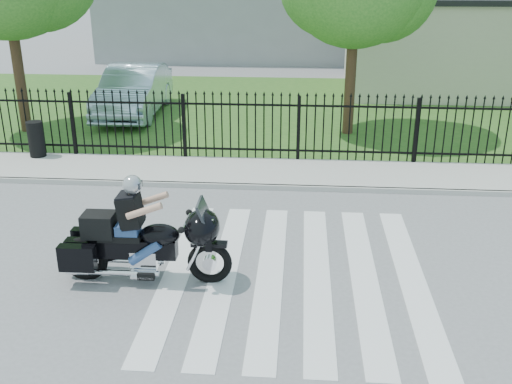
{
  "coord_description": "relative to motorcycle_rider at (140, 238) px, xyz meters",
  "views": [
    {
      "loc": [
        0.05,
        -9.06,
        5.07
      ],
      "look_at": [
        -0.74,
        1.28,
        1.0
      ],
      "focal_mm": 42.0,
      "sensor_mm": 36.0,
      "label": 1
    }
  ],
  "objects": [
    {
      "name": "litter_bin",
      "position": [
        -4.4,
        6.06,
        -0.19
      ],
      "size": [
        0.49,
        0.49,
        0.95
      ],
      "primitive_type": "cylinder",
      "rotation": [
        0.0,
        0.0,
        0.17
      ],
      "color": "black",
      "rests_on": "sidewalk"
    },
    {
      "name": "ground",
      "position": [
        2.53,
        0.36,
        -0.78
      ],
      "size": [
        120.0,
        120.0,
        0.0
      ],
      "primitive_type": "plane",
      "color": "slate",
      "rests_on": "ground"
    },
    {
      "name": "motorcycle_rider",
      "position": [
        0.0,
        0.0,
        0.0
      ],
      "size": [
        2.88,
        0.85,
        1.91
      ],
      "rotation": [
        0.0,
        0.0,
        0.01
      ],
      "color": "black",
      "rests_on": "ground"
    },
    {
      "name": "crosswalk",
      "position": [
        2.53,
        0.36,
        -0.77
      ],
      "size": [
        5.0,
        5.5,
        0.01
      ],
      "primitive_type": null,
      "color": "silver",
      "rests_on": "ground"
    },
    {
      "name": "grass_strip",
      "position": [
        2.53,
        12.36,
        -0.77
      ],
      "size": [
        40.0,
        12.0,
        0.02
      ],
      "primitive_type": "cube",
      "color": "#27541D",
      "rests_on": "ground"
    },
    {
      "name": "curb",
      "position": [
        2.53,
        4.36,
        -0.72
      ],
      "size": [
        40.0,
        0.12,
        0.12
      ],
      "primitive_type": "cube",
      "color": "#ADAAA3",
      "rests_on": "ground"
    },
    {
      "name": "sidewalk",
      "position": [
        2.53,
        5.36,
        -0.72
      ],
      "size": [
        40.0,
        2.0,
        0.12
      ],
      "primitive_type": "cube",
      "color": "#ADAAA3",
      "rests_on": "ground"
    },
    {
      "name": "building_low",
      "position": [
        9.53,
        16.36,
        0.97
      ],
      "size": [
        10.0,
        6.0,
        3.5
      ],
      "primitive_type": "cube",
      "color": "beige",
      "rests_on": "ground"
    },
    {
      "name": "parked_car",
      "position": [
        -3.12,
        11.13,
        0.07
      ],
      "size": [
        1.9,
        5.09,
        1.66
      ],
      "primitive_type": "imported",
      "rotation": [
        0.0,
        0.0,
        0.03
      ],
      "color": "#A7C1D2",
      "rests_on": "grass_strip"
    },
    {
      "name": "iron_fence",
      "position": [
        2.53,
        6.36,
        0.12
      ],
      "size": [
        26.0,
        0.04,
        1.8
      ],
      "color": "black",
      "rests_on": "ground"
    }
  ]
}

